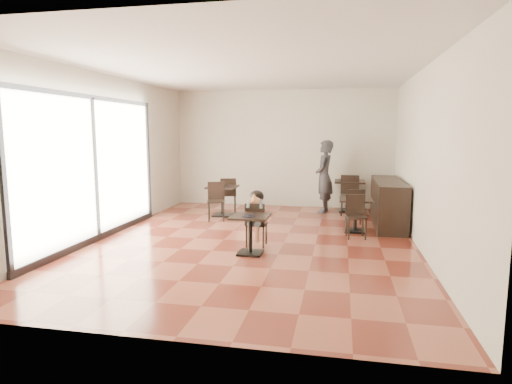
% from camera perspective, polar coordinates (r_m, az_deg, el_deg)
% --- Properties ---
extents(floor, '(6.00, 8.00, 0.01)m').
position_cam_1_polar(floor, '(8.21, -0.33, -6.57)').
color(floor, brown).
rests_on(floor, ground).
extents(ceiling, '(6.00, 8.00, 0.01)m').
position_cam_1_polar(ceiling, '(8.02, -0.35, 16.14)').
color(ceiling, silver).
rests_on(ceiling, floor).
extents(wall_back, '(6.00, 0.01, 3.20)m').
position_cam_1_polar(wall_back, '(11.89, 3.56, 5.78)').
color(wall_back, beige).
rests_on(wall_back, floor).
extents(wall_front, '(6.00, 0.01, 3.20)m').
position_cam_1_polar(wall_front, '(4.13, -11.59, 1.28)').
color(wall_front, beige).
rests_on(wall_front, floor).
extents(wall_left, '(0.01, 8.00, 3.20)m').
position_cam_1_polar(wall_left, '(9.05, -19.36, 4.61)').
color(wall_left, beige).
rests_on(wall_left, floor).
extents(wall_right, '(0.01, 8.00, 3.20)m').
position_cam_1_polar(wall_right, '(7.92, 21.50, 4.07)').
color(wall_right, beige).
rests_on(wall_right, floor).
extents(storefront_window, '(0.04, 4.50, 2.60)m').
position_cam_1_polar(storefront_window, '(8.62, -20.81, 3.06)').
color(storefront_window, white).
rests_on(storefront_window, floor).
extents(child_table, '(0.63, 0.63, 0.67)m').
position_cam_1_polar(child_table, '(7.30, -0.77, -5.71)').
color(child_table, black).
rests_on(child_table, floor).
extents(child_chair, '(0.36, 0.36, 0.81)m').
position_cam_1_polar(child_chair, '(7.81, 0.07, -4.29)').
color(child_chair, black).
rests_on(child_chair, floor).
extents(child, '(0.36, 0.51, 1.02)m').
position_cam_1_polar(child, '(7.79, 0.07, -3.54)').
color(child, slate).
rests_on(child, child_chair).
extents(plate, '(0.23, 0.23, 0.01)m').
position_cam_1_polar(plate, '(7.13, -0.94, -3.23)').
color(plate, black).
rests_on(plate, child_table).
extents(pizza_slice, '(0.24, 0.18, 0.05)m').
position_cam_1_polar(pizza_slice, '(7.54, -0.21, -1.05)').
color(pizza_slice, tan).
rests_on(pizza_slice, child).
extents(adult_patron, '(0.47, 0.69, 1.86)m').
position_cam_1_polar(adult_patron, '(11.10, 9.08, 2.04)').
color(adult_patron, '#353439').
rests_on(adult_patron, floor).
extents(cafe_table_mid, '(0.74, 0.74, 0.70)m').
position_cam_1_polar(cafe_table_mid, '(9.14, 13.10, -3.03)').
color(cafe_table_mid, black).
rests_on(cafe_table_mid, floor).
extents(cafe_table_left, '(0.86, 0.86, 0.74)m').
position_cam_1_polar(cafe_table_left, '(10.60, -4.48, -1.19)').
color(cafe_table_left, black).
rests_on(cafe_table_left, floor).
extents(cafe_table_back, '(0.80, 0.80, 0.81)m').
position_cam_1_polar(cafe_table_back, '(11.40, 12.33, -0.53)').
color(cafe_table_back, black).
rests_on(cafe_table_back, floor).
extents(chair_mid_a, '(0.42, 0.42, 0.84)m').
position_cam_1_polar(chair_mid_a, '(9.67, 13.02, -2.00)').
color(chair_mid_a, black).
rests_on(chair_mid_a, floor).
extents(chair_mid_b, '(0.42, 0.42, 0.84)m').
position_cam_1_polar(chair_mid_b, '(8.58, 13.23, -3.26)').
color(chair_mid_b, black).
rests_on(chair_mid_b, floor).
extents(chair_left_a, '(0.49, 0.49, 0.89)m').
position_cam_1_polar(chair_left_a, '(11.12, -3.72, -0.36)').
color(chair_left_a, black).
rests_on(chair_left_a, floor).
extents(chair_left_b, '(0.49, 0.49, 0.89)m').
position_cam_1_polar(chair_left_b, '(10.07, -5.33, -1.27)').
color(chair_left_b, black).
rests_on(chair_left_b, floor).
extents(chair_back_a, '(0.46, 0.46, 0.97)m').
position_cam_1_polar(chair_back_a, '(11.39, 12.35, -0.12)').
color(chair_back_a, black).
rests_on(chair_back_a, floor).
extents(chair_back_b, '(0.46, 0.46, 0.97)m').
position_cam_1_polar(chair_back_b, '(10.90, 12.39, -0.49)').
color(chair_back_b, black).
rests_on(chair_back_b, floor).
extents(service_counter, '(0.60, 2.40, 1.00)m').
position_cam_1_polar(service_counter, '(9.96, 17.19, -1.39)').
color(service_counter, black).
rests_on(service_counter, floor).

